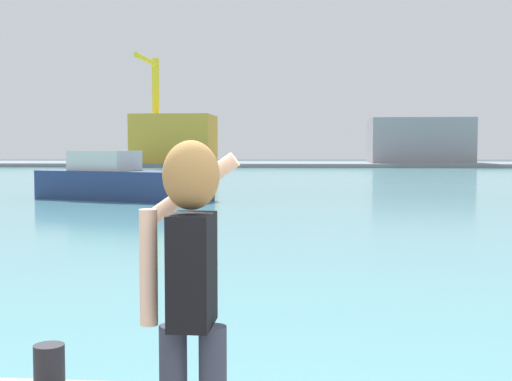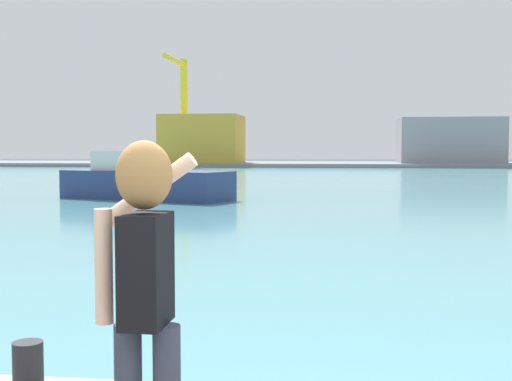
{
  "view_description": "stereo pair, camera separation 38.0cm",
  "coord_description": "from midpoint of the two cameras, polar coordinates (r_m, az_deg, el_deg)",
  "views": [
    {
      "loc": [
        -0.03,
        -2.7,
        2.27
      ],
      "look_at": [
        -0.74,
        5.62,
        1.77
      ],
      "focal_mm": 46.95,
      "sensor_mm": 36.0,
      "label": 1
    },
    {
      "loc": [
        0.35,
        -2.66,
        2.27
      ],
      "look_at": [
        -0.74,
        5.62,
        1.77
      ],
      "focal_mm": 46.95,
      "sensor_mm": 36.0,
      "label": 2
    }
  ],
  "objects": [
    {
      "name": "warehouse_right",
      "position": [
        94.34,
        16.2,
        4.09
      ],
      "size": [
        13.32,
        10.01,
        6.01
      ],
      "primitive_type": "cube",
      "color": "gray",
      "rests_on": "far_shore_dock"
    },
    {
      "name": "ground_plane",
      "position": [
        52.73,
        7.32,
        0.97
      ],
      "size": [
        220.0,
        220.0,
        0.0
      ],
      "primitive_type": "plane",
      "color": "#334751"
    },
    {
      "name": "harbor_water",
      "position": [
        54.73,
        7.33,
        1.07
      ],
      "size": [
        140.0,
        100.0,
        0.02
      ],
      "primitive_type": "cube",
      "color": "#599EA8",
      "rests_on": "ground_plane"
    },
    {
      "name": "person_photographer",
      "position": [
        3.37,
        -6.28,
        -7.27
      ],
      "size": [
        0.52,
        0.55,
        1.74
      ],
      "rotation": [
        0.0,
        0.0,
        1.56
      ],
      "color": "#2D3342",
      "rests_on": "quay_promenade"
    },
    {
      "name": "warehouse_left",
      "position": [
        92.08,
        -4.45,
        4.39
      ],
      "size": [
        10.56,
        8.93,
        6.49
      ],
      "primitive_type": "cube",
      "color": "gold",
      "rests_on": "far_shore_dock"
    },
    {
      "name": "harbor_bollard",
      "position": [
        5.06,
        -16.77,
        -14.15
      ],
      "size": [
        0.21,
        0.21,
        0.35
      ],
      "primitive_type": "cylinder",
      "color": "black",
      "rests_on": "quay_promenade"
    },
    {
      "name": "far_shore_dock",
      "position": [
        94.7,
        7.41,
        2.23
      ],
      "size": [
        140.0,
        20.0,
        0.52
      ],
      "primitive_type": "cube",
      "color": "gray",
      "rests_on": "ground_plane"
    },
    {
      "name": "boat_moored",
      "position": [
        31.0,
        -9.26,
        0.79
      ],
      "size": [
        8.49,
        5.23,
        2.22
      ],
      "rotation": [
        0.0,
        0.0,
        -0.36
      ],
      "color": "navy",
      "rests_on": "harbor_water"
    },
    {
      "name": "port_crane",
      "position": [
        93.75,
        -6.21,
        7.74
      ],
      "size": [
        1.06,
        9.84,
        14.44
      ],
      "color": "yellow",
      "rests_on": "far_shore_dock"
    }
  ]
}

